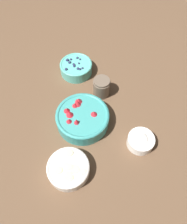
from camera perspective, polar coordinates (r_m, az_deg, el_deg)
The scene contains 6 objects.
ground_plane at distance 0.96m, azimuth 0.04°, elevation -0.85°, with size 4.00×4.00×0.00m, color brown.
bowl_strawberries at distance 0.90m, azimuth -2.97°, elevation -1.43°, with size 0.22×0.22×0.09m.
bowl_blueberries at distance 1.09m, azimuth -4.57°, elevation 11.59°, with size 0.15×0.15×0.06m.
bowl_bananas at distance 0.83m, azimuth -6.57°, elevation -14.48°, with size 0.16×0.16×0.05m.
bowl_cream at distance 0.89m, azimuth 12.27°, elevation -7.29°, with size 0.11×0.11×0.06m.
jar_chocolate at distance 0.99m, azimuth 2.08°, elevation 6.40°, with size 0.08×0.08×0.09m.
Camera 1 is at (0.50, -0.02, 0.82)m, focal length 35.00 mm.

